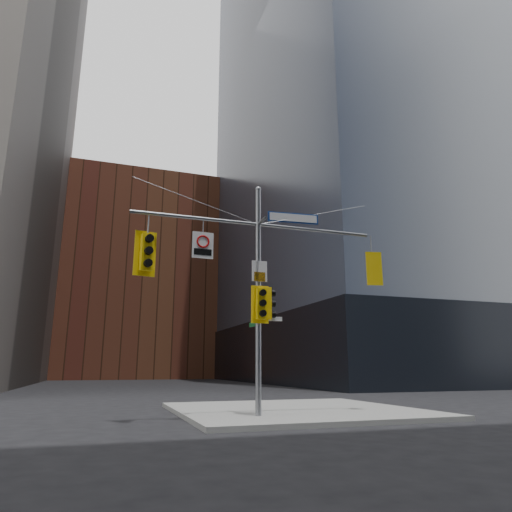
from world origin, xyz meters
TOP-DOWN VIEW (x-y plane):
  - ground at (0.00, 0.00)m, footprint 160.00×160.00m
  - sidewalk_corner at (2.00, 4.00)m, footprint 8.00×8.00m
  - tower_ne at (28.00, 32.00)m, footprint 36.00×36.00m
  - podium_ne at (28.00, 32.00)m, footprint 36.40×36.40m
  - brick_midrise at (0.00, 58.00)m, footprint 26.00×20.00m
  - signal_assembly at (0.00, 1.99)m, footprint 8.00×0.80m
  - traffic_light_west_arm at (-3.45, 2.01)m, footprint 0.64×0.58m
  - traffic_light_east_arm at (4.16, 1.99)m, footprint 0.55×0.50m
  - traffic_light_pole_side at (0.32, 2.00)m, footprint 0.39×0.33m
  - traffic_light_pole_front at (0.00, 1.73)m, footprint 0.55×0.44m
  - street_sign_blade at (1.23, 2.00)m, footprint 1.73×0.21m
  - regulatory_sign_arm at (-1.79, 1.97)m, footprint 0.66×0.08m
  - regulatory_sign_pole at (0.00, 1.88)m, footprint 0.50×0.04m
  - street_blade_ew at (0.45, 2.00)m, footprint 0.68×0.05m
  - street_blade_ns at (0.00, 2.45)m, footprint 0.07×0.72m

SIDE VIEW (x-z plane):
  - ground at x=0.00m, z-range 0.00..0.00m
  - sidewalk_corner at x=2.00m, z-range 0.00..0.15m
  - street_blade_ns at x=0.00m, z-range 2.78..2.92m
  - street_blade_ew at x=0.45m, z-range 2.92..3.06m
  - podium_ne at x=28.00m, z-range 0.00..6.00m
  - traffic_light_pole_front at x=0.00m, z-range 2.82..3.98m
  - traffic_light_pole_side at x=0.32m, z-range 2.95..3.95m
  - signal_assembly at x=0.00m, z-range 0.77..8.07m
  - regulatory_sign_pole at x=0.00m, z-range 4.10..4.75m
  - traffic_light_west_arm at x=-3.45m, z-range 4.12..5.48m
  - traffic_light_east_arm at x=4.16m, z-range 4.22..5.38m
  - regulatory_sign_arm at x=-1.79m, z-range 4.77..5.59m
  - street_sign_blade at x=1.23m, z-range 6.18..6.52m
  - brick_midrise at x=0.00m, z-range 0.00..28.00m
  - tower_ne at x=28.00m, z-range 0.00..90.00m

